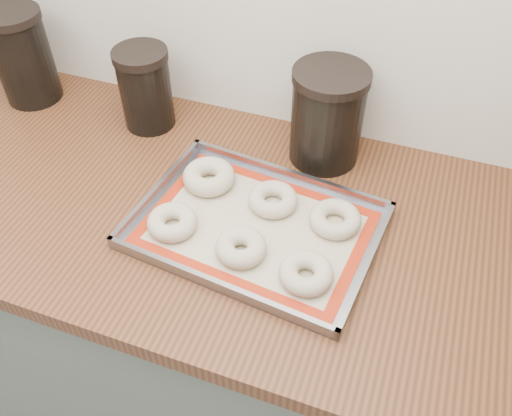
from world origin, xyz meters
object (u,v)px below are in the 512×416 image
at_px(baking_tray, 256,227).
at_px(canister_mid, 145,88).
at_px(bagel_back_mid, 273,199).
at_px(bagel_back_left, 209,177).
at_px(bagel_back_right, 335,219).
at_px(bagel_front_left, 172,222).
at_px(canister_right, 327,116).
at_px(canister_left, 23,56).
at_px(bagel_front_mid, 241,247).
at_px(bagel_front_right, 306,273).

xyz_separation_m(baking_tray, canister_mid, (-0.36, 0.24, 0.09)).
height_order(bagel_back_mid, canister_mid, canister_mid).
bearing_deg(bagel_back_left, bagel_back_right, -5.31).
distance_m(bagel_front_left, canister_right, 0.39).
xyz_separation_m(baking_tray, bagel_back_right, (0.14, 0.06, 0.01)).
relative_size(bagel_back_left, canister_left, 0.49).
xyz_separation_m(bagel_front_mid, canister_left, (-0.68, 0.31, 0.09)).
distance_m(baking_tray, bagel_back_mid, 0.07).
bearing_deg(canister_right, bagel_front_left, -124.37).
relative_size(bagel_front_mid, bagel_back_mid, 0.96).
bearing_deg(canister_right, bagel_front_right, -80.19).
xyz_separation_m(bagel_back_right, canister_left, (-0.82, 0.18, 0.09)).
height_order(canister_left, canister_right, canister_left).
height_order(bagel_back_left, bagel_back_right, bagel_back_left).
xyz_separation_m(bagel_back_mid, canister_left, (-0.69, 0.17, 0.09)).
xyz_separation_m(bagel_back_left, canister_left, (-0.55, 0.15, 0.09)).
relative_size(bagel_front_right, bagel_back_right, 0.97).
bearing_deg(bagel_back_right, canister_right, 110.82).
distance_m(bagel_back_right, canister_mid, 0.53).
xyz_separation_m(bagel_back_mid, canister_right, (0.05, 0.19, 0.09)).
distance_m(bagel_front_mid, bagel_front_right, 0.13).
height_order(bagel_back_mid, canister_right, canister_right).
height_order(bagel_front_right, canister_left, canister_left).
height_order(bagel_front_right, bagel_back_mid, bagel_front_right).
bearing_deg(canister_left, canister_right, 1.63).
distance_m(bagel_front_mid, canister_right, 0.35).
distance_m(bagel_front_mid, bagel_back_right, 0.20).
height_order(baking_tray, bagel_front_mid, bagel_front_mid).
distance_m(bagel_back_left, bagel_back_mid, 0.15).
height_order(bagel_front_right, canister_mid, canister_mid).
relative_size(bagel_front_left, canister_left, 0.43).
xyz_separation_m(bagel_front_left, bagel_back_left, (0.02, 0.14, 0.00)).
bearing_deg(bagel_back_left, canister_right, 41.15).
bearing_deg(canister_right, bagel_back_mid, -105.82).
distance_m(bagel_front_right, canister_left, 0.88).
relative_size(bagel_back_left, canister_right, 0.51).
xyz_separation_m(bagel_front_mid, canister_right, (0.07, 0.33, 0.09)).
distance_m(bagel_front_mid, bagel_back_left, 0.20).
relative_size(bagel_front_mid, bagel_back_left, 0.87).
xyz_separation_m(bagel_back_right, canister_right, (-0.08, 0.20, 0.09)).
height_order(baking_tray, canister_left, canister_left).
bearing_deg(canister_left, bagel_front_left, -29.15).
height_order(bagel_front_left, canister_mid, canister_mid).
distance_m(bagel_back_mid, canister_right, 0.22).
xyz_separation_m(bagel_front_right, canister_right, (-0.06, 0.35, 0.09)).
height_order(bagel_back_right, canister_mid, canister_mid).
relative_size(bagel_back_right, canister_right, 0.47).
height_order(bagel_back_left, bagel_back_mid, bagel_back_left).
height_order(baking_tray, bagel_front_right, bagel_front_right).
height_order(bagel_front_right, bagel_back_right, bagel_front_right).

